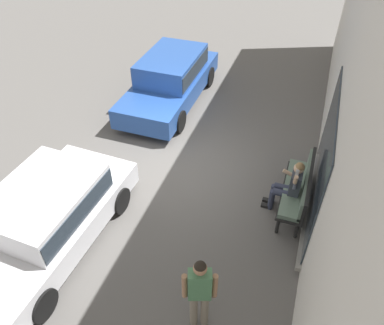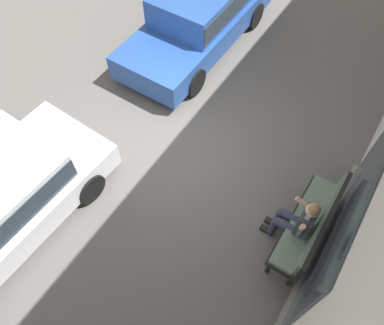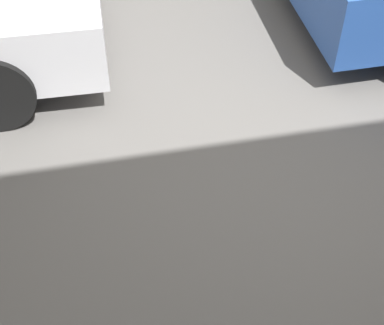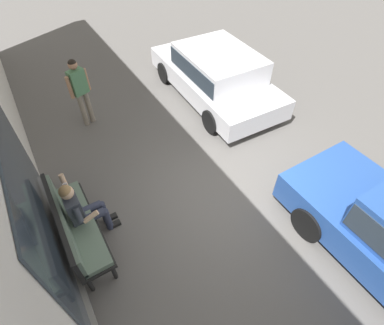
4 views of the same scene
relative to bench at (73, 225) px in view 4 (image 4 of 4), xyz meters
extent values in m
plane|color=#565451|center=(-0.46, -2.90, -0.61)|extent=(60.00, 60.00, 0.00)
cube|color=#2D3842|center=(0.00, 0.28, 0.84)|extent=(3.40, 0.03, 2.50)
cube|color=gray|center=(0.00, 0.25, -0.43)|extent=(3.60, 0.12, 0.10)
cylinder|color=black|center=(0.88, 0.10, -0.39)|extent=(0.07, 0.07, 0.42)
cylinder|color=black|center=(-0.88, 0.10, -0.39)|extent=(0.07, 0.07, 0.42)
cylinder|color=black|center=(0.88, -0.29, -0.39)|extent=(0.07, 0.07, 0.42)
cylinder|color=black|center=(-0.88, -0.29, -0.39)|extent=(0.07, 0.07, 0.42)
cube|color=black|center=(0.00, -0.09, -0.15)|extent=(1.92, 0.55, 0.06)
cube|color=slate|center=(0.00, -0.09, -0.07)|extent=(1.86, 0.49, 0.10)
cube|color=black|center=(0.00, 0.14, 0.15)|extent=(1.92, 0.07, 0.55)
cube|color=slate|center=(0.00, 0.08, 0.15)|extent=(1.86, 0.06, 0.47)
cylinder|color=#2D3347|center=(0.23, -0.33, -0.07)|extent=(0.15, 0.42, 0.15)
cylinder|color=#2D3347|center=(0.23, -0.54, -0.34)|extent=(0.12, 0.12, 0.53)
cube|color=black|center=(0.23, -0.62, -0.57)|extent=(0.10, 0.24, 0.07)
cylinder|color=#2D3347|center=(0.05, -0.33, -0.07)|extent=(0.15, 0.42, 0.15)
cylinder|color=#2D3347|center=(0.05, -0.54, -0.34)|extent=(0.12, 0.12, 0.53)
cube|color=black|center=(0.05, -0.62, -0.57)|extent=(0.10, 0.24, 0.07)
cube|color=#2D3347|center=(0.14, -0.12, -0.07)|extent=(0.34, 0.24, 0.14)
cube|color=#333842|center=(0.14, -0.12, 0.21)|extent=(0.38, 0.22, 0.56)
sphere|color=tan|center=(0.14, -0.12, 0.63)|extent=(0.22, 0.22, 0.22)
sphere|color=olive|center=(0.14, -0.11, 0.66)|extent=(0.20, 0.20, 0.20)
cylinder|color=#333842|center=(-0.10, -0.14, 0.32)|extent=(0.20, 0.10, 0.28)
cylinder|color=tan|center=(-0.15, -0.30, 0.20)|extent=(0.08, 0.27, 0.17)
cylinder|color=#333842|center=(0.38, -0.12, 0.39)|extent=(0.25, 0.10, 0.22)
cylinder|color=tan|center=(0.45, -0.14, 0.58)|extent=(0.16, 0.08, 0.25)
cube|color=silver|center=(0.28, -0.14, 0.62)|extent=(0.02, 0.07, 0.15)
cylinder|color=black|center=(-1.90, -3.52, -0.29)|extent=(0.64, 0.18, 0.64)
cylinder|color=black|center=(-1.90, -5.19, -0.29)|extent=(0.64, 0.18, 0.64)
cube|color=silver|center=(2.67, -4.62, -0.12)|extent=(4.31, 2.04, 0.52)
cube|color=silver|center=(2.50, -4.62, 0.45)|extent=(2.26, 1.74, 0.61)
cube|color=#28333D|center=(2.50, -4.62, 0.45)|extent=(2.22, 1.77, 0.43)
cylinder|color=black|center=(4.01, -3.77, -0.31)|extent=(0.61, 0.20, 0.60)
cylinder|color=black|center=(3.95, -5.57, -0.31)|extent=(0.61, 0.20, 0.60)
cylinder|color=black|center=(1.39, -3.67, -0.31)|extent=(0.61, 0.20, 0.60)
cylinder|color=black|center=(1.32, -5.48, -0.31)|extent=(0.61, 0.20, 0.60)
cylinder|color=gray|center=(3.25, -1.13, -0.17)|extent=(0.13, 0.13, 0.88)
cylinder|color=gray|center=(3.31, -1.30, -0.17)|extent=(0.13, 0.13, 0.88)
cube|color=#4C7F56|center=(3.28, -1.21, 0.57)|extent=(0.31, 0.41, 0.60)
cylinder|color=#A37556|center=(3.21, -0.99, 0.53)|extent=(0.09, 0.09, 0.54)
cylinder|color=#A37556|center=(3.36, -1.43, 0.53)|extent=(0.09, 0.09, 0.54)
sphere|color=#A37556|center=(3.28, -1.21, 1.00)|extent=(0.21, 0.21, 0.21)
sphere|color=black|center=(3.28, -1.21, 1.03)|extent=(0.19, 0.19, 0.19)
camera|label=1|loc=(6.26, -0.30, 5.65)|focal=35.00mm
camera|label=2|loc=(3.16, -0.30, 5.66)|focal=35.00mm
camera|label=3|loc=(0.67, -0.30, 2.27)|focal=55.00mm
camera|label=4|loc=(-3.27, -0.30, 4.26)|focal=28.00mm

